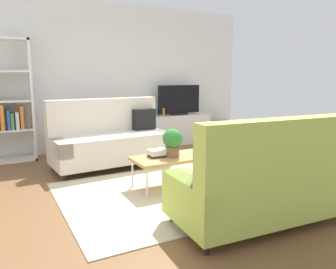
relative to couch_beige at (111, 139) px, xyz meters
name	(u,v)px	position (x,y,z in m)	size (l,w,h in m)	color
ground_plane	(170,186)	(0.36, -1.38, -0.44)	(7.68, 7.68, 0.00)	brown
wall_far	(104,77)	(0.36, 1.42, 1.01)	(6.40, 0.12, 2.90)	white
area_rug	(178,191)	(0.34, -1.62, -0.44)	(2.90, 2.20, 0.01)	beige
couch_beige	(111,139)	(0.00, 0.00, 0.00)	(1.96, 0.98, 1.10)	beige
couch_green	(268,181)	(0.67, -2.84, 0.01)	(1.95, 0.96, 1.10)	#A3BC4C
coffee_table	(174,158)	(0.39, -1.42, -0.05)	(1.10, 0.56, 0.42)	#B7844C
tv_console	(178,129)	(1.90, 1.08, -0.12)	(1.40, 0.44, 0.64)	silver
tv	(179,100)	(1.90, 1.06, 0.51)	(1.00, 0.20, 0.64)	black
storage_trunk	(221,130)	(3.00, 0.98, -0.22)	(0.52, 0.40, 0.44)	#4C5666
potted_plant	(173,141)	(0.37, -1.43, 0.19)	(0.26, 0.26, 0.37)	brown
table_book_0	(158,156)	(0.20, -1.34, -0.01)	(0.24, 0.18, 0.03)	#262626
table_book_1	(158,153)	(0.20, -1.34, 0.03)	(0.24, 0.18, 0.04)	silver
table_book_2	(158,151)	(0.20, -1.34, 0.06)	(0.24, 0.18, 0.03)	silver
vase_0	(154,111)	(1.32, 1.13, 0.29)	(0.13, 0.13, 0.19)	#33B29E
bottle_0	(164,112)	(1.51, 1.04, 0.28)	(0.05, 0.05, 0.16)	orange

